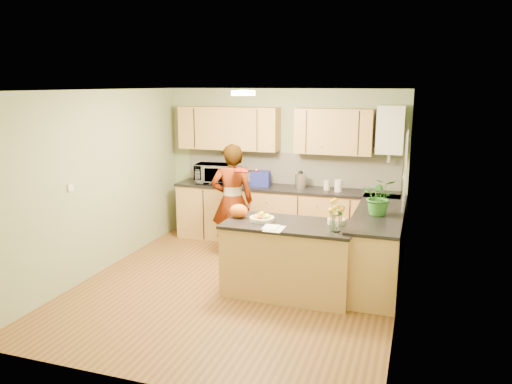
% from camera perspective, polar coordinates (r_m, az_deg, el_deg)
% --- Properties ---
extents(floor, '(4.50, 4.50, 0.00)m').
position_cam_1_polar(floor, '(6.58, -2.25, -10.76)').
color(floor, brown).
rests_on(floor, ground).
extents(ceiling, '(4.00, 4.50, 0.02)m').
position_cam_1_polar(ceiling, '(6.06, -2.45, 11.56)').
color(ceiling, white).
rests_on(ceiling, wall_back).
extents(wall_back, '(4.00, 0.02, 2.50)m').
position_cam_1_polar(wall_back, '(8.31, 3.15, 3.09)').
color(wall_back, gray).
rests_on(wall_back, floor).
extents(wall_front, '(4.00, 0.02, 2.50)m').
position_cam_1_polar(wall_front, '(4.25, -13.20, -6.24)').
color(wall_front, gray).
rests_on(wall_front, floor).
extents(wall_left, '(0.02, 4.50, 2.50)m').
position_cam_1_polar(wall_left, '(7.14, -17.53, 1.02)').
color(wall_left, gray).
rests_on(wall_left, floor).
extents(wall_right, '(0.02, 4.50, 2.50)m').
position_cam_1_polar(wall_right, '(5.82, 16.42, -1.39)').
color(wall_right, gray).
rests_on(wall_right, floor).
extents(back_counter, '(3.64, 0.62, 0.94)m').
position_cam_1_polar(back_counter, '(8.16, 3.21, -2.68)').
color(back_counter, '#AE8145').
rests_on(back_counter, floor).
extents(right_counter, '(0.62, 2.24, 0.94)m').
position_cam_1_polar(right_counter, '(6.86, 13.80, -5.95)').
color(right_counter, '#AE8145').
rests_on(right_counter, floor).
extents(splashback, '(3.60, 0.02, 0.52)m').
position_cam_1_polar(splashback, '(8.27, 3.79, 2.69)').
color(splashback, silver).
rests_on(splashback, back_counter).
extents(upper_cabinets, '(3.20, 0.34, 0.70)m').
position_cam_1_polar(upper_cabinets, '(8.12, 1.68, 7.15)').
color(upper_cabinets, '#AE8145').
rests_on(upper_cabinets, wall_back).
extents(boiler, '(0.40, 0.30, 0.86)m').
position_cam_1_polar(boiler, '(7.79, 15.12, 6.87)').
color(boiler, silver).
rests_on(boiler, wall_back).
extents(window_right, '(0.01, 1.30, 1.05)m').
position_cam_1_polar(window_right, '(6.35, 16.74, 2.47)').
color(window_right, silver).
rests_on(window_right, wall_right).
extents(light_switch, '(0.02, 0.09, 0.09)m').
position_cam_1_polar(light_switch, '(6.66, -20.45, 0.47)').
color(light_switch, silver).
rests_on(light_switch, wall_left).
extents(ceiling_lamp, '(0.30, 0.30, 0.07)m').
position_cam_1_polar(ceiling_lamp, '(6.34, -1.47, 11.25)').
color(ceiling_lamp, '#FFEABF').
rests_on(ceiling_lamp, ceiling).
extents(peninsula_island, '(1.59, 0.81, 0.91)m').
position_cam_1_polar(peninsula_island, '(6.24, 3.75, -7.58)').
color(peninsula_island, '#AE8145').
rests_on(peninsula_island, floor).
extents(fruit_dish, '(0.31, 0.31, 0.11)m').
position_cam_1_polar(fruit_dish, '(6.19, 0.67, -2.90)').
color(fruit_dish, beige).
rests_on(fruit_dish, peninsula_island).
extents(orange_bowl, '(0.21, 0.21, 0.12)m').
position_cam_1_polar(orange_bowl, '(6.12, 9.16, -3.13)').
color(orange_bowl, beige).
rests_on(orange_bowl, peninsula_island).
extents(flower_vase, '(0.23, 0.23, 0.43)m').
position_cam_1_polar(flower_vase, '(5.74, 9.19, -1.80)').
color(flower_vase, silver).
rests_on(flower_vase, peninsula_island).
extents(orange_bag, '(0.27, 0.24, 0.17)m').
position_cam_1_polar(orange_bag, '(6.32, -1.99, -2.17)').
color(orange_bag, orange).
rests_on(orange_bag, peninsula_island).
extents(papers, '(0.21, 0.29, 0.01)m').
position_cam_1_polar(papers, '(5.85, 2.11, -4.19)').
color(papers, white).
rests_on(papers, peninsula_island).
extents(violinist, '(0.73, 0.60, 1.72)m').
position_cam_1_polar(violinist, '(7.45, -2.74, -1.04)').
color(violinist, tan).
rests_on(violinist, floor).
extents(violin, '(0.59, 0.51, 0.15)m').
position_cam_1_polar(violin, '(7.07, -1.91, 2.52)').
color(violin, '#580A05').
rests_on(violin, violinist).
extents(microwave, '(0.64, 0.48, 0.32)m').
position_cam_1_polar(microwave, '(8.38, -4.86, 2.12)').
color(microwave, silver).
rests_on(microwave, back_counter).
extents(blue_box, '(0.33, 0.26, 0.24)m').
position_cam_1_polar(blue_box, '(8.13, 0.51, 1.56)').
color(blue_box, navy).
rests_on(blue_box, back_counter).
extents(kettle, '(0.17, 0.17, 0.32)m').
position_cam_1_polar(kettle, '(7.99, 5.10, 1.39)').
color(kettle, silver).
rests_on(kettle, back_counter).
extents(jar_cream, '(0.13, 0.13, 0.15)m').
position_cam_1_polar(jar_cream, '(7.90, 8.11, 0.79)').
color(jar_cream, beige).
rests_on(jar_cream, back_counter).
extents(jar_white, '(0.13, 0.13, 0.18)m').
position_cam_1_polar(jar_white, '(7.81, 9.40, 0.71)').
color(jar_white, silver).
rests_on(jar_white, back_counter).
extents(potted_plant, '(0.45, 0.39, 0.48)m').
position_cam_1_polar(potted_plant, '(6.48, 13.97, -0.50)').
color(potted_plant, '#2B6A23').
rests_on(potted_plant, right_counter).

